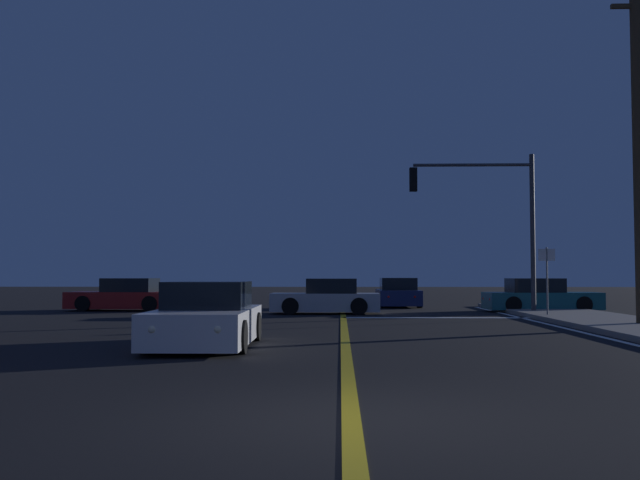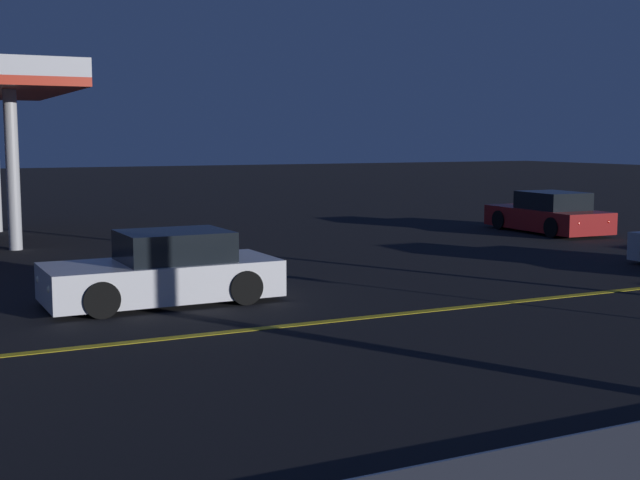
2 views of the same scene
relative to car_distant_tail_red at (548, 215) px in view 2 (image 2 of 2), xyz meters
name	(u,v)px [view 2 (image 2 of 2)]	position (x,y,z in m)	size (l,w,h in m)	color
lane_line_center	(332,321)	(9.02, -12.54, -0.58)	(0.20, 31.89, 0.01)	gold
lane_line_edge_right	(597,433)	(15.13, -12.54, -0.58)	(0.16, 31.89, 0.01)	white
car_distant_tail_red	(548,215)	(0.00, 0.00, 0.00)	(4.53, 2.10, 1.34)	maroon
car_lead_oncoming_white	(165,272)	(6.14, -14.59, 0.00)	(2.03, 4.34, 1.34)	silver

